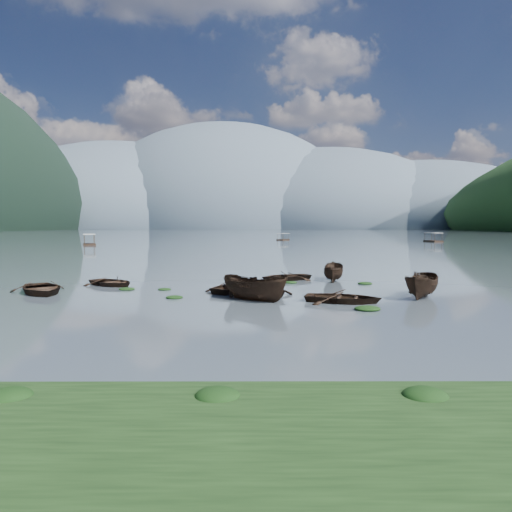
{
  "coord_description": "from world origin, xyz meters",
  "views": [
    {
      "loc": [
        -0.11,
        -22.71,
        4.26
      ],
      "look_at": [
        0.0,
        12.0,
        2.0
      ],
      "focal_mm": 32.0,
      "sensor_mm": 36.0,
      "label": 1
    }
  ],
  "objects_px": {
    "rowboat_3": "(255,293)",
    "pontoon_centre": "(283,240)",
    "pontoon_left": "(89,245)",
    "rowboat_0": "(41,293)"
  },
  "relations": [
    {
      "from": "pontoon_left",
      "to": "rowboat_3",
      "type": "bearing_deg",
      "value": -84.67
    },
    {
      "from": "rowboat_3",
      "to": "pontoon_centre",
      "type": "distance_m",
      "value": 113.41
    },
    {
      "from": "rowboat_0",
      "to": "rowboat_3",
      "type": "xyz_separation_m",
      "value": [
        13.59,
        -0.07,
        0.0
      ]
    },
    {
      "from": "rowboat_3",
      "to": "rowboat_0",
      "type": "bearing_deg",
      "value": -30.18
    },
    {
      "from": "rowboat_0",
      "to": "pontoon_centre",
      "type": "xyz_separation_m",
      "value": [
        22.48,
        112.99,
        0.0
      ]
    },
    {
      "from": "rowboat_3",
      "to": "pontoon_left",
      "type": "bearing_deg",
      "value": -93.22
    },
    {
      "from": "rowboat_0",
      "to": "rowboat_3",
      "type": "bearing_deg",
      "value": -33.67
    },
    {
      "from": "rowboat_3",
      "to": "pontoon_centre",
      "type": "relative_size",
      "value": 0.96
    },
    {
      "from": "rowboat_0",
      "to": "pontoon_left",
      "type": "distance_m",
      "value": 78.54
    },
    {
      "from": "pontoon_left",
      "to": "pontoon_centre",
      "type": "relative_size",
      "value": 1.2
    }
  ]
}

